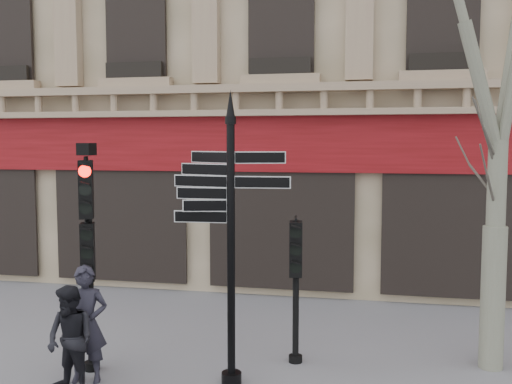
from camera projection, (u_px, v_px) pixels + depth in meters
The scene contains 6 objects.
ground at pixel (229, 382), 8.65m from camera, with size 80.00×80.00×0.00m, color slate.
fingerpost at pixel (231, 189), 8.33m from camera, with size 2.02×2.02×4.38m.
traffic_signal_main at pixel (89, 228), 8.91m from camera, with size 0.48×0.42×3.61m.
traffic_signal_secondary at pixel (296, 264), 9.29m from camera, with size 0.43×0.33×2.35m.
pedestrian_a at pixel (86, 324), 8.59m from camera, with size 0.65×0.43×1.78m, color #21202A.
pedestrian_b at pixel (70, 340), 8.22m from camera, with size 0.76×0.59×1.56m, color black.
Camera 1 is at (2.09, -8.12, 3.61)m, focal length 40.00 mm.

